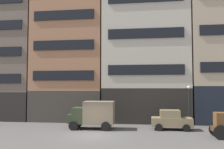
# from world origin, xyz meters

# --- Properties ---
(ground_plane) EXTENTS (120.00, 120.00, 0.00)m
(ground_plane) POSITION_xyz_m (0.00, 0.00, 0.00)
(ground_plane) COLOR #4C4947
(building_far_left) EXTENTS (9.07, 6.11, 16.51)m
(building_far_left) POSITION_xyz_m (-13.33, 9.21, 8.30)
(building_far_left) COLOR black
(building_far_left) RESTS_ON ground_plane
(building_center_left) EXTENTS (8.92, 6.11, 17.88)m
(building_center_left) POSITION_xyz_m (-4.68, 9.21, 8.98)
(building_center_left) COLOR #38332D
(building_center_left) RESTS_ON ground_plane
(building_center_right) EXTENTS (10.21, 6.11, 16.26)m
(building_center_right) POSITION_xyz_m (4.53, 9.21, 8.17)
(building_center_right) COLOR black
(building_center_right) RESTS_ON ground_plane
(delivery_truck_near) EXTENTS (4.39, 2.22, 2.62)m
(delivery_truck_near) POSITION_xyz_m (-0.48, 2.98, 1.42)
(delivery_truck_near) COLOR #2D3823
(delivery_truck_near) RESTS_ON ground_plane
(sedan_dark) EXTENTS (3.73, 1.92, 1.83)m
(sedan_dark) POSITION_xyz_m (6.83, 3.54, 0.91)
(sedan_dark) COLOR #7A6B4C
(sedan_dark) RESTS_ON ground_plane
(streetlamp_curbside) EXTENTS (0.32, 0.32, 4.12)m
(streetlamp_curbside) POSITION_xyz_m (8.81, 5.39, 2.67)
(streetlamp_curbside) COLOR black
(streetlamp_curbside) RESTS_ON ground_plane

